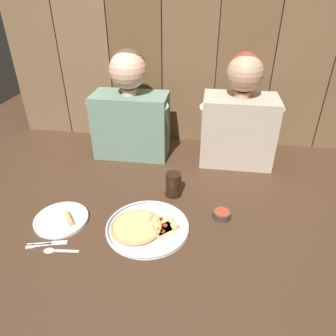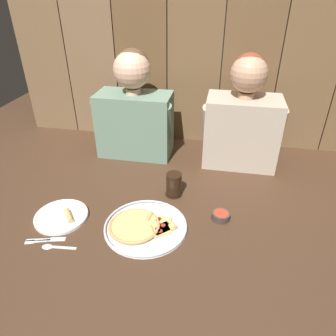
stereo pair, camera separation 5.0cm
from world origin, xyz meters
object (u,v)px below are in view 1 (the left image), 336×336
(dipping_bowl, at_px, (222,214))
(diner_right, at_px, (239,117))
(drinking_glass, at_px, (173,184))
(pizza_tray, at_px, (145,227))
(dinner_plate, at_px, (62,219))
(diner_left, at_px, (130,110))

(dipping_bowl, height_order, diner_right, diner_right)
(dipping_bowl, bearing_deg, drinking_glass, 148.94)
(pizza_tray, xyz_separation_m, dinner_plate, (-0.37, -0.00, -0.00))
(pizza_tray, height_order, dinner_plate, dinner_plate)
(diner_left, bearing_deg, dinner_plate, -104.09)
(diner_left, xyz_separation_m, diner_right, (0.60, -0.00, -0.01))
(dipping_bowl, bearing_deg, diner_left, 135.28)
(pizza_tray, height_order, diner_left, diner_left)
(diner_left, height_order, diner_right, same)
(pizza_tray, height_order, dipping_bowl, dipping_bowl)
(drinking_glass, xyz_separation_m, dipping_bowl, (0.23, -0.14, -0.04))
(dinner_plate, relative_size, dipping_bowl, 2.87)
(drinking_glass, relative_size, diner_left, 0.19)
(dipping_bowl, xyz_separation_m, diner_left, (-0.52, 0.52, 0.26))
(pizza_tray, relative_size, drinking_glass, 3.04)
(dinner_plate, distance_m, dipping_bowl, 0.70)
(drinking_glass, height_order, dipping_bowl, drinking_glass)
(pizza_tray, distance_m, diner_left, 0.72)
(drinking_glass, bearing_deg, pizza_tray, -108.54)
(pizza_tray, xyz_separation_m, dipping_bowl, (0.32, 0.12, 0.01))
(dipping_bowl, distance_m, diner_left, 0.78)
(diner_left, bearing_deg, dipping_bowl, -44.72)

